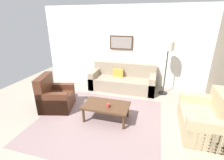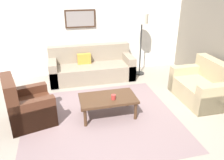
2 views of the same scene
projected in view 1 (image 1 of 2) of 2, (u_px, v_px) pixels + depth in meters
name	position (u px, v px, depth m)	size (l,w,h in m)	color
ground_plane	(99.00, 120.00, 3.98)	(8.00, 8.00, 0.00)	gray
rear_partition	(122.00, 47.00, 5.81)	(6.00, 0.12, 2.80)	silver
area_rug	(99.00, 120.00, 3.97)	(2.96, 2.74, 0.01)	gray
couch_main	(123.00, 80.00, 5.72)	(2.23, 0.90, 0.88)	gray
couch_loveseat	(208.00, 120.00, 3.47)	(0.91, 1.31, 0.88)	tan
armchair_leather	(54.00, 98.00, 4.42)	(0.98, 0.98, 0.95)	#4C2819
coffee_table	(106.00, 106.00, 3.89)	(1.10, 0.64, 0.41)	#472D1C
cup	(108.00, 105.00, 3.74)	(0.08, 0.08, 0.10)	#B2332D
lamp_standing	(168.00, 52.00, 4.90)	(0.32, 0.32, 1.71)	black
framed_artwork	(121.00, 43.00, 5.69)	(0.82, 0.04, 0.47)	#382316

